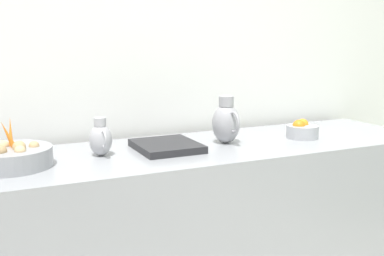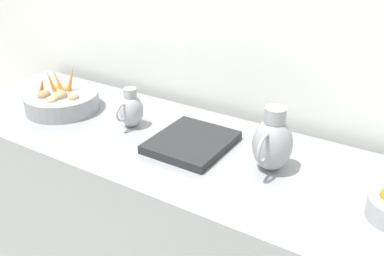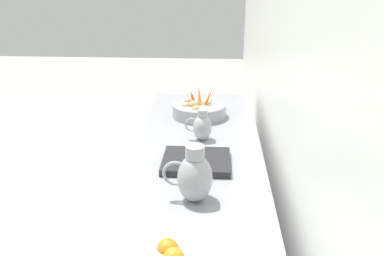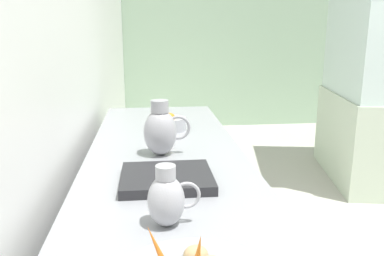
% 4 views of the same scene
% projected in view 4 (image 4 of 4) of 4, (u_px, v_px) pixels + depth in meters
% --- Properties ---
extents(tile_wall_left, '(0.10, 7.65, 3.00)m').
position_uv_depth(tile_wall_left, '(61.00, 16.00, 1.87)').
color(tile_wall_left, white).
rests_on(tile_wall_left, ground_plane).
extents(orange_bowl, '(0.18, 0.18, 0.10)m').
position_uv_depth(orange_bowl, '(170.00, 123.00, 2.26)').
color(orange_bowl, '#9EA0A5').
rests_on(orange_bowl, prep_counter).
extents(metal_pitcher_tall, '(0.21, 0.15, 0.25)m').
position_uv_depth(metal_pitcher_tall, '(161.00, 131.00, 1.80)').
color(metal_pitcher_tall, '#939399').
rests_on(metal_pitcher_tall, prep_counter).
extents(metal_pitcher_short, '(0.16, 0.11, 0.18)m').
position_uv_depth(metal_pitcher_short, '(167.00, 199.00, 1.15)').
color(metal_pitcher_short, '#A3A3A8').
rests_on(metal_pitcher_short, prep_counter).
extents(counter_sink_basin, '(0.34, 0.30, 0.04)m').
position_uv_depth(counter_sink_basin, '(167.00, 178.00, 1.48)').
color(counter_sink_basin, '#232326').
rests_on(counter_sink_basin, prep_counter).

